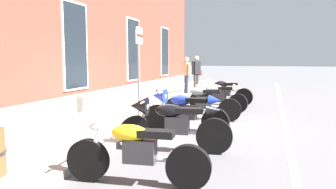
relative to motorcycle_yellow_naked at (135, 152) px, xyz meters
The scene contains 12 objects.
ground_plane 4.36m from the motorcycle_yellow_naked, 14.30° to the left, with size 140.00×140.00×0.00m, color #4C4C4F.
sidewalk 4.84m from the motorcycle_yellow_naked, 29.50° to the left, with size 30.77×2.61×0.13m, color gray.
lane_stripe 4.73m from the motorcycle_yellow_naked, 26.90° to the right, with size 30.77×0.12×0.01m, color silver.
motorcycle_yellow_naked is the anchor object (origin of this frame).
motorcycle_black_sport 1.71m from the motorcycle_yellow_naked, ahead, with size 0.62×2.14×1.03m.
motorcycle_blue_sport 3.31m from the motorcycle_yellow_naked, ahead, with size 0.62×2.08×1.03m.
motorcycle_grey_naked 5.03m from the motorcycle_yellow_naked, ahead, with size 0.62×2.19×1.01m.
motorcycle_white_sport 6.66m from the motorcycle_yellow_naked, ahead, with size 0.62×1.98×1.02m.
motorcycle_black_naked 8.32m from the motorcycle_yellow_naked, ahead, with size 0.62×2.19×0.97m.
pedestrian_tan_coat 11.03m from the motorcycle_yellow_naked, 10.70° to the left, with size 0.48×0.41×1.69m.
pedestrian_dark_jacket 11.63m from the motorcycle_yellow_naked, ahead, with size 0.61×0.40×1.75m.
parking_sign 4.58m from the motorcycle_yellow_naked, 21.84° to the left, with size 0.36×0.07×2.48m.
Camera 1 is at (-8.24, -2.82, 1.75)m, focal length 34.99 mm.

